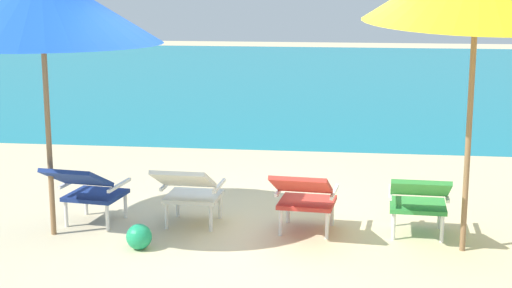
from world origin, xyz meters
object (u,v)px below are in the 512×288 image
Objects in this scene: lounge_chair_far_left at (87,187)px; lounge_chair_near_left at (189,189)px; beach_ball at (139,237)px; beach_umbrella_left at (41,6)px; lounge_chair_far_right at (419,198)px; lounge_chair_near_right at (304,195)px.

lounge_chair_near_left is at bearing 4.41° from lounge_chair_far_left.
lounge_chair_near_left is 3.84× the size of beach_ball.
beach_ball is at bearing -18.28° from beach_umbrella_left.
lounge_chair_near_left is 0.34× the size of beach_umbrella_left.
beach_umbrella_left is at bearing -175.34° from lounge_chair_far_right.
lounge_chair_near_right is 1.05m from lounge_chair_far_right.
lounge_chair_far_right is 2.58m from beach_ball.
lounge_chair_near_left and lounge_chair_far_right have the same top height.
beach_ball is (-0.33, -0.63, -0.29)m from lounge_chair_near_left.
lounge_chair_near_right reaches higher than beach_ball.
lounge_chair_near_left reaches higher than beach_ball.
lounge_chair_near_right is at bearing 0.22° from lounge_chair_far_left.
lounge_chair_near_left is 1.00× the size of lounge_chair_far_right.
beach_umbrella_left reaches higher than lounge_chair_near_right.
lounge_chair_far_left is at bearing -179.41° from lounge_chair_far_right.
lounge_chair_far_left is 4.03× the size of beach_ball.
lounge_chair_far_left is 0.91m from beach_ball.
lounge_chair_far_left is at bearing -179.78° from lounge_chair_near_right.
lounge_chair_far_right is (3.16, 0.03, 0.00)m from lounge_chair_far_left.
lounge_chair_far_right is at bearing 4.66° from beach_umbrella_left.
lounge_chair_near_right is at bearing -3.51° from lounge_chair_near_left.
lounge_chair_far_left is 1.05× the size of lounge_chair_far_right.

